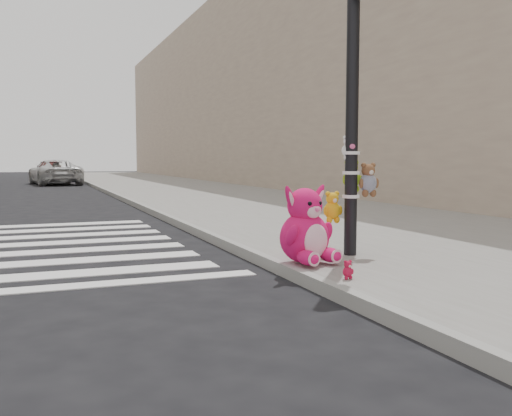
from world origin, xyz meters
name	(u,v)px	position (x,y,z in m)	size (l,w,h in m)	color
ground	(188,324)	(0.00, 0.00, 0.00)	(120.00, 120.00, 0.00)	black
sidewalk_near	(272,206)	(5.00, 10.00, 0.07)	(7.00, 80.00, 0.14)	slate
curb_edge	(148,210)	(1.55, 10.00, 0.07)	(0.12, 80.00, 0.15)	gray
bld_near	(297,81)	(10.50, 20.00, 5.00)	(5.00, 60.00, 10.00)	tan
signal_pole	(352,129)	(2.62, 1.82, 1.74)	(0.71, 0.50, 4.00)	black
pink_bunny	(306,231)	(1.81, 1.47, 0.52)	(0.71, 0.79, 0.94)	#E61363
red_teddy	(348,270)	(1.80, 0.50, 0.24)	(0.13, 0.09, 0.20)	#BE1339
car_white_near	(55,172)	(-0.08, 27.75, 0.66)	(2.18, 4.73, 1.32)	silver
car_maroon_near	(50,169)	(-0.01, 40.20, 0.61)	(1.70, 4.19, 1.21)	#531B17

